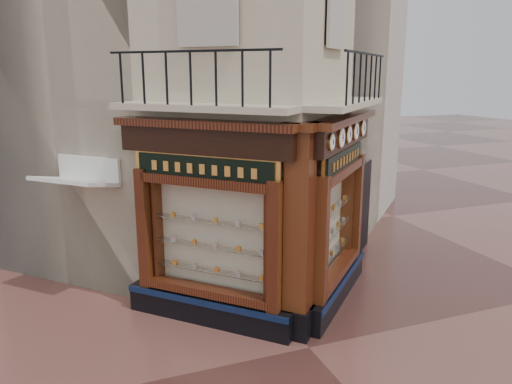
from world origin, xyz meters
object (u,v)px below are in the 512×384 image
clock_c (349,134)px  clock_e (363,128)px  awning (84,300)px  signboard_left (204,169)px  clock_b (341,138)px  signboard_right (344,159)px  corner_pilaster (299,236)px  clock_d (356,131)px  clock_a (331,142)px

clock_c → clock_e: bearing=0.0°
awning → signboard_left: bearing=-176.5°
clock_b → signboard_right: bearing=8.9°
clock_e → clock_b: bearing=-180.0°
clock_c → awning: (-5.13, 2.13, -3.62)m
clock_c → clock_e: size_ratio=0.97×
corner_pilaster → signboard_right: bearing=-10.2°
signboard_left → awning: bearing=3.5°
clock_d → signboard_left: bearing=139.3°
clock_a → awning: 6.34m
clock_c → clock_d: size_ratio=0.95×
corner_pilaster → clock_d: 2.81m
signboard_right → clock_e: bearing=-5.5°
clock_e → signboard_left: (-3.82, -0.74, -0.52)m
awning → clock_d: bearing=-152.1°
corner_pilaster → clock_b: corner_pilaster is taller
corner_pilaster → awning: (-3.68, 2.98, -1.95)m
clock_b → clock_e: 1.86m
awning → signboard_left: (2.22, -1.96, 3.10)m
clock_d → clock_e: 0.69m
clock_d → signboard_left: clock_d is taller
corner_pilaster → clock_a: (0.57, -0.04, 1.67)m
signboard_left → clock_e: bearing=-124.1°
clock_b → signboard_left: bearing=122.0°
corner_pilaster → signboard_right: (1.46, 1.01, 1.15)m
clock_e → signboard_right: bearing=174.5°
clock_a → clock_d: (1.30, 1.30, 0.00)m
clock_d → signboard_left: (-3.33, -0.25, -0.52)m
clock_b → clock_d: size_ratio=1.03×
clock_a → signboard_left: 2.34m
corner_pilaster → signboard_left: corner_pilaster is taller
corner_pilaster → clock_c: size_ratio=10.93×
clock_c → clock_b: bearing=180.0°
clock_d → clock_e: clock_d is taller
clock_b → awning: bearing=106.7°
clock_b → clock_e: bearing=0.0°
clock_b → signboard_left: 2.62m
corner_pilaster → clock_a: 1.77m
clock_e → signboard_right: (-0.89, -0.74, -0.52)m
corner_pilaster → awning: corner_pilaster is taller
clock_b → clock_e: clock_b is taller
clock_c → signboard_left: bearing=131.7°
clock_c → signboard_right: bearing=40.8°
clock_d → signboard_right: bearing=166.7°
clock_a → signboard_left: size_ratio=0.14×
corner_pilaster → signboard_left: 2.12m
clock_a → corner_pilaster: bearing=131.3°
clock_a → clock_b: bearing=0.0°
clock_a → awning: bearing=99.7°
clock_e → awning: clock_e is taller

